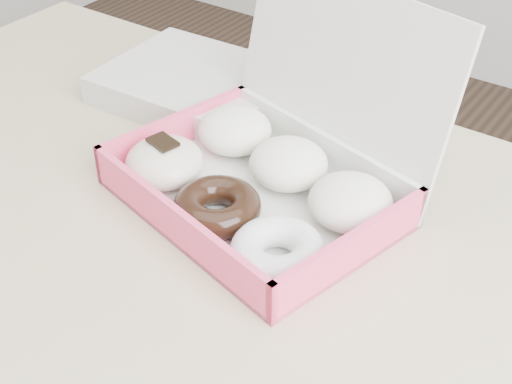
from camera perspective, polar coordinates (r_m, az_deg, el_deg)
The scene contains 3 objects.
table at distance 0.82m, azimuth -6.38°, elevation -7.99°, with size 1.20×0.80×0.75m.
donut_box at distance 0.81m, azimuth 0.67°, elevation 1.69°, with size 0.36×0.34×0.22m.
newspapers at distance 1.02m, azimuth -4.74°, elevation 8.53°, with size 0.25×0.20×0.04m, color silver.
Camera 1 is at (0.41, -0.42, 1.25)m, focal length 50.00 mm.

